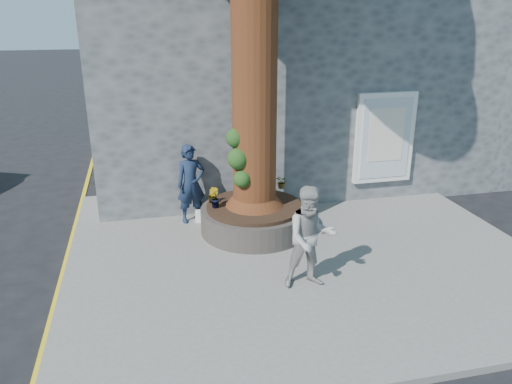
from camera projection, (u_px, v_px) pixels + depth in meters
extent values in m
plane|color=black|center=(236.00, 286.00, 8.86)|extent=(120.00, 120.00, 0.00)
cube|color=slate|center=(299.00, 250.00, 10.08)|extent=(9.00, 8.00, 0.12)
cube|color=yellow|center=(62.00, 278.00, 9.13)|extent=(0.10, 30.00, 0.01)
cube|color=#4D5052|center=(271.00, 67.00, 14.95)|extent=(10.00, 8.00, 6.00)
cube|color=white|center=(385.00, 138.00, 12.07)|extent=(1.50, 0.12, 2.20)
cube|color=silver|center=(386.00, 139.00, 12.01)|extent=(1.25, 0.04, 1.95)
cube|color=silver|center=(386.00, 135.00, 11.96)|extent=(0.90, 0.02, 1.30)
cube|color=#4D5052|center=(502.00, 61.00, 16.65)|extent=(6.00, 8.00, 6.00)
cylinder|color=black|center=(254.00, 219.00, 10.73)|extent=(2.30, 2.30, 0.52)
cylinder|color=black|center=(254.00, 206.00, 10.63)|extent=(2.04, 2.04, 0.08)
cylinder|color=#411E10|center=(254.00, 18.00, 9.32)|extent=(0.90, 0.90, 7.50)
cone|color=#411E10|center=(254.00, 189.00, 10.49)|extent=(1.24, 1.24, 0.70)
sphere|color=#194015|center=(238.00, 159.00, 9.97)|extent=(0.44, 0.44, 0.44)
sphere|color=#194015|center=(242.00, 179.00, 10.03)|extent=(0.36, 0.36, 0.36)
sphere|color=#194015|center=(236.00, 138.00, 9.94)|extent=(0.40, 0.40, 0.40)
imported|color=#16243E|center=(191.00, 184.00, 11.01)|extent=(0.72, 0.55, 1.77)
imported|color=#9E9B98|center=(311.00, 238.00, 8.37)|extent=(0.91, 0.72, 1.81)
cube|color=white|center=(200.00, 216.00, 11.20)|extent=(0.22, 0.16, 0.28)
imported|color=gray|center=(305.00, 208.00, 9.95)|extent=(0.23, 0.23, 0.37)
imported|color=gray|center=(214.00, 198.00, 10.40)|extent=(0.32, 0.33, 0.43)
imported|color=gray|center=(212.00, 195.00, 10.69)|extent=(0.26, 0.26, 0.32)
imported|color=gray|center=(282.00, 182.00, 11.52)|extent=(0.33, 0.34, 0.30)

